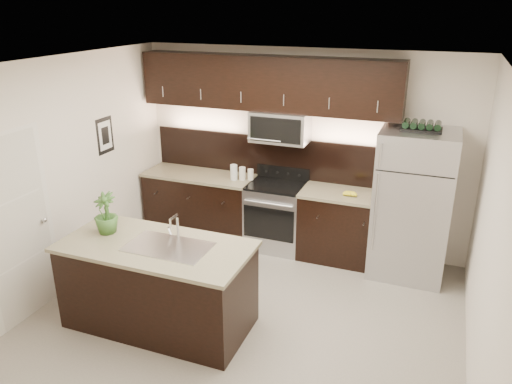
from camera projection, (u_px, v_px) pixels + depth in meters
ground at (247, 315)px, 5.50m from camera, size 4.50×4.50×0.00m
room_walls at (234, 169)px, 4.90m from camera, size 4.52×4.02×2.71m
counter_run at (262, 214)px, 6.96m from camera, size 3.51×0.65×0.94m
upper_fixtures at (269, 92)px, 6.48m from camera, size 3.49×0.40×1.66m
island at (158, 285)px, 5.21m from camera, size 1.96×0.96×0.94m
sink_faucet at (169, 245)px, 4.99m from camera, size 0.84×0.50×0.28m
refrigerator at (412, 204)px, 6.08m from camera, size 0.89×0.80×1.85m
wine_rack at (422, 126)px, 5.73m from camera, size 0.46×0.28×0.11m
plant at (106, 213)px, 5.23m from camera, size 0.28×0.28×0.44m
canisters at (240, 173)px, 6.85m from camera, size 0.31×0.17×0.21m
french_press at (384, 190)px, 6.16m from camera, size 0.11×0.11×0.33m
bananas at (346, 193)px, 6.32m from camera, size 0.19×0.15×0.06m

